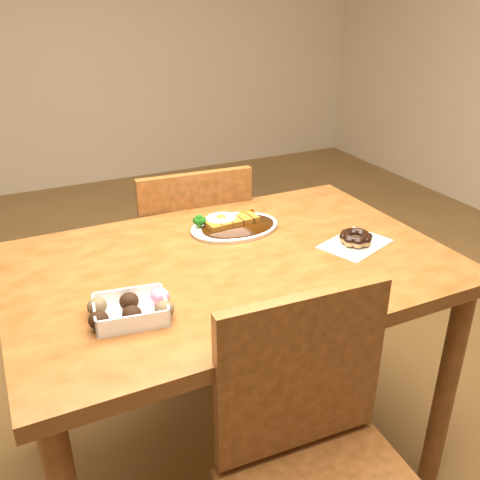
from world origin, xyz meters
name	(u,v)px	position (x,y,z in m)	size (l,w,h in m)	color
ground	(233,457)	(0.00, 0.00, 0.00)	(6.00, 6.00, 0.00)	brown
table	(231,291)	(0.00, 0.00, 0.65)	(1.20, 0.80, 0.75)	#4C2C0F
chair_far	(189,261)	(0.07, 0.53, 0.48)	(0.45, 0.45, 0.87)	#4C2C0F
chair_near	(325,480)	(-0.03, -0.53, 0.48)	(0.44, 0.44, 0.87)	#4C2C0F
katsu_curry_plate	(233,225)	(0.09, 0.19, 0.76)	(0.27, 0.20, 0.05)	white
donut_box	(131,309)	(-0.32, -0.15, 0.77)	(0.20, 0.15, 0.05)	white
pon_de_ring	(356,238)	(0.37, -0.07, 0.77)	(0.23, 0.20, 0.04)	silver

